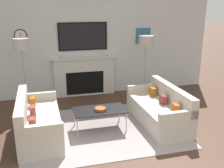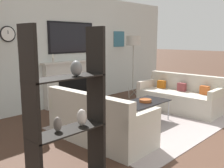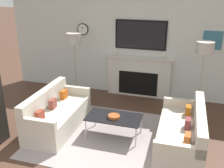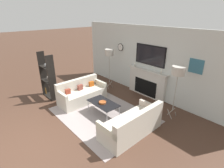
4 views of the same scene
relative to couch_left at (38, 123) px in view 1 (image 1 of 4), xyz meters
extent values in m
cube|color=silver|center=(1.27, 2.35, 1.05)|extent=(7.45, 0.07, 2.70)
cube|color=beige|center=(1.27, 2.23, 0.22)|extent=(1.68, 0.16, 1.05)
cube|color=black|center=(1.27, 2.15, 0.07)|extent=(1.04, 0.01, 0.63)
cube|color=beige|center=(1.27, 2.21, 0.77)|extent=(1.80, 0.22, 0.04)
cylinder|color=#B2AD9E|center=(0.64, 2.18, 0.84)|extent=(0.04, 0.04, 0.10)
cylinder|color=white|center=(0.64, 2.18, 0.93)|extent=(0.03, 0.03, 0.09)
cylinder|color=#B2AD9E|center=(1.91, 2.18, 0.84)|extent=(0.04, 0.04, 0.10)
cylinder|color=white|center=(1.91, 2.18, 0.93)|extent=(0.03, 0.03, 0.09)
cube|color=black|center=(1.27, 2.30, 1.35)|extent=(1.33, 0.04, 0.75)
cube|color=black|center=(1.27, 2.28, 1.35)|extent=(1.24, 0.01, 0.68)
cylinder|color=black|center=(-0.32, 2.30, 1.42)|extent=(0.32, 0.02, 0.32)
cylinder|color=silver|center=(-0.32, 2.28, 1.42)|extent=(0.27, 0.00, 0.27)
cube|color=black|center=(-0.32, 2.28, 1.45)|extent=(0.01, 0.00, 0.07)
cube|color=#336980|center=(3.02, 2.30, 1.31)|extent=(0.44, 0.02, 0.44)
cube|color=gray|center=(1.27, 0.00, -0.30)|extent=(3.16, 2.42, 0.01)
cube|color=beige|center=(0.04, 0.00, -0.07)|extent=(0.80, 1.76, 0.46)
cube|color=beige|center=(-0.26, 0.00, 0.34)|extent=(0.19, 1.75, 0.38)
cube|color=beige|center=(0.03, 0.82, 0.24)|extent=(0.77, 0.11, 0.18)
cube|color=beige|center=(0.06, -0.82, 0.24)|extent=(0.77, 0.11, 0.18)
cube|color=#B55116|center=(-0.08, 0.51, 0.25)|extent=(0.11, 0.19, 0.19)
cube|color=brown|center=(-0.07, 0.00, 0.25)|extent=(0.12, 0.20, 0.20)
cube|color=brown|center=(-0.06, -0.52, 0.24)|extent=(0.12, 0.19, 0.18)
cube|color=beige|center=(2.51, 0.00, -0.08)|extent=(0.82, 1.83, 0.44)
cube|color=beige|center=(2.82, 0.01, 0.32)|extent=(0.19, 1.82, 0.38)
cube|color=beige|center=(2.52, -0.86, 0.22)|extent=(0.78, 0.11, 0.18)
cube|color=beige|center=(2.49, 0.86, 0.22)|extent=(0.78, 0.11, 0.18)
cube|color=#AE5325|center=(2.63, -0.54, 0.23)|extent=(0.12, 0.20, 0.19)
cube|color=brown|center=(2.62, 0.00, 0.23)|extent=(0.11, 0.19, 0.19)
cube|color=#AE5915|center=(2.61, 0.54, 0.23)|extent=(0.10, 0.19, 0.19)
cube|color=black|center=(1.23, 0.04, 0.12)|extent=(1.07, 0.59, 0.02)
cylinder|color=#B7B7BC|center=(0.74, -0.21, -0.10)|extent=(0.02, 0.02, 0.41)
cylinder|color=#B7B7BC|center=(1.73, -0.21, -0.10)|extent=(0.02, 0.02, 0.41)
cylinder|color=#B7B7BC|center=(0.74, 0.30, -0.10)|extent=(0.02, 0.02, 0.41)
cylinder|color=#B7B7BC|center=(1.73, 0.30, -0.10)|extent=(0.02, 0.02, 0.41)
cylinder|color=#9E4C21|center=(1.24, 0.01, 0.15)|extent=(0.23, 0.23, 0.05)
torus|color=#964C25|center=(1.24, 0.01, 0.17)|extent=(0.24, 0.24, 0.02)
cylinder|color=#9E998E|center=(-0.17, 1.64, -0.17)|extent=(0.09, 0.23, 0.28)
cylinder|color=#9E998E|center=(-0.36, 1.68, -0.17)|extent=(0.17, 0.19, 0.28)
cylinder|color=#9E998E|center=(-0.30, 1.50, -0.17)|extent=(0.23, 0.07, 0.28)
cylinder|color=#9E998E|center=(-0.28, 1.61, 0.57)|extent=(0.02, 0.02, 1.21)
cylinder|color=#B2ADA3|center=(-0.28, 1.61, 1.30)|extent=(0.37, 0.37, 0.26)
cylinder|color=#9E998E|center=(2.93, 1.64, -0.17)|extent=(0.09, 0.23, 0.27)
cylinder|color=#9E998E|center=(2.75, 1.68, -0.17)|extent=(0.17, 0.19, 0.27)
cylinder|color=#9E998E|center=(2.80, 1.50, -0.17)|extent=(0.23, 0.07, 0.27)
cylinder|color=#9E998E|center=(2.83, 1.61, 0.55)|extent=(0.02, 0.02, 1.18)
cylinder|color=#B2ADA3|center=(2.83, 1.61, 1.27)|extent=(0.39, 0.39, 0.26)
camera|label=1|loc=(0.22, -4.81, 2.20)|focal=42.00mm
camera|label=2|loc=(-2.75, -2.90, 1.34)|focal=42.00mm
camera|label=3|loc=(2.53, -4.33, 2.54)|focal=42.00mm
camera|label=4|loc=(5.18, -3.04, 2.87)|focal=28.00mm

